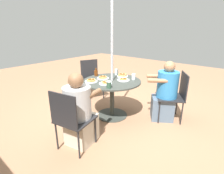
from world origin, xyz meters
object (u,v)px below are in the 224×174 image
drinking_glass_b (117,72)px  drinking_glass_a (134,77)px  patio_table (112,88)px  pancake_plate_e (103,78)px  pancake_plate_d (122,75)px  coffee_cup (109,85)px  diner_south (79,113)px  patio_chair_north (175,94)px  patio_chair_south (71,118)px  pancake_plate_a (91,81)px  pancake_plate_b (123,80)px  pancake_plate_c (105,83)px  patio_chair_east (91,76)px  diner_north (165,94)px  syrup_bottle (96,73)px

drinking_glass_b → drinking_glass_a: bearing=170.8°
patio_table → pancake_plate_e: (0.21, 0.02, 0.17)m
pancake_plate_d → coffee_cup: size_ratio=2.01×
patio_table → drinking_glass_b: 0.47m
drinking_glass_a → diner_south: bearing=86.7°
patio_chair_north → drinking_glass_b: size_ratio=7.71×
patio_chair_south → drinking_glass_a: 1.44m
patio_table → pancake_plate_a: size_ratio=4.69×
pancake_plate_b → pancake_plate_c: 0.38m
patio_table → patio_chair_east: (1.05, -0.46, -0.05)m
patio_chair_east → drinking_glass_b: bearing=108.1°
drinking_glass_a → pancake_plate_d: bearing=-7.9°
drinking_glass_b → coffee_cup: bearing=120.4°
diner_south → pancake_plate_a: (0.43, -0.64, 0.25)m
pancake_plate_e → pancake_plate_a: bearing=84.9°
diner_north → pancake_plate_e: 1.18m
patio_chair_north → patio_chair_south: (0.72, 1.75, 0.00)m
pancake_plate_b → pancake_plate_e: 0.40m
pancake_plate_c → pancake_plate_a: bearing=15.3°
pancake_plate_b → pancake_plate_e: bearing=24.4°
patio_chair_east → pancake_plate_b: bearing=98.8°
patio_chair_south → diner_south: diner_south is taller
pancake_plate_b → pancake_plate_c: same height
patio_chair_north → pancake_plate_a: bearing=94.6°
patio_chair_south → pancake_plate_c: patio_chair_south is taller
drinking_glass_b → patio_chair_north: bearing=-167.6°
pancake_plate_d → patio_chair_south: bearing=100.0°
syrup_bottle → patio_chair_south: bearing=120.5°
diner_south → pancake_plate_d: size_ratio=4.81×
patio_table → pancake_plate_c: bearing=100.7°
patio_chair_east → diner_south: size_ratio=0.82×
pancake_plate_c → coffee_cup: coffee_cup is taller
patio_chair_north → diner_south: size_ratio=0.82×
patio_table → diner_north: diner_north is taller
pancake_plate_a → pancake_plate_d: bearing=-108.3°
pancake_plate_b → pancake_plate_d: size_ratio=1.00×
patio_chair_east → coffee_cup: size_ratio=7.93×
patio_chair_north → pancake_plate_a: patio_chair_north is taller
pancake_plate_b → pancake_plate_d: pancake_plate_d is taller
patio_chair_east → drinking_glass_b: (-0.85, 0.08, 0.26)m
diner_south → pancake_plate_a: size_ratio=4.81×
diner_south → drinking_glass_a: bearing=74.9°
patio_chair_south → coffee_cup: bearing=78.4°
patio_table → syrup_bottle: 0.50m
diner_north → pancake_plate_a: size_ratio=4.86×
patio_chair_north → coffee_cup: patio_chair_north is taller
patio_chair_south → syrup_bottle: 1.37m
pancake_plate_e → coffee_cup: coffee_cup is taller
patio_table → pancake_plate_c: 0.28m
patio_chair_east → coffee_cup: bearing=81.3°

